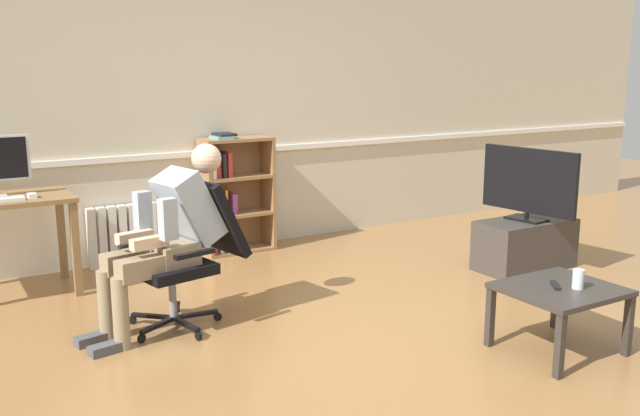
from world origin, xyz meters
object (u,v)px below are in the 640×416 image
object	(u,v)px
bookshelf	(232,195)
drinking_glass	(578,279)
tv_screen	(529,183)
radiator	(138,233)
spare_remote	(555,285)
coffee_table	(560,295)
computer_mouse	(32,196)
tv_stand	(525,244)
person_seated	(167,233)
office_chair	(192,247)

from	to	relation	value
bookshelf	drinking_glass	xyz separation A→B (m)	(0.81, -3.20, -0.06)
bookshelf	tv_screen	world-z (taller)	bookshelf
radiator	spare_remote	size ratio (longest dim) A/B	5.71
bookshelf	coffee_table	xyz separation A→B (m)	(0.76, -3.13, -0.18)
computer_mouse	radiator	world-z (taller)	computer_mouse
bookshelf	drinking_glass	distance (m)	3.31
tv_stand	coffee_table	world-z (taller)	tv_stand
person_seated	drinking_glass	xyz separation A→B (m)	(1.95, -1.65, -0.18)
spare_remote	radiator	bearing A→B (deg)	-24.36
office_chair	drinking_glass	size ratio (longest dim) A/B	8.14
tv_stand	tv_screen	bearing A→B (deg)	8.23
radiator	tv_screen	xyz separation A→B (m)	(2.78, -1.88, 0.48)
radiator	drinking_glass	size ratio (longest dim) A/B	7.24
computer_mouse	bookshelf	distance (m)	1.83
tv_screen	computer_mouse	bearing A→B (deg)	61.34
computer_mouse	person_seated	distance (m)	1.31
spare_remote	computer_mouse	bearing A→B (deg)	-7.90
tv_screen	spare_remote	distance (m)	1.81
bookshelf	office_chair	distance (m)	1.80
computer_mouse	tv_stand	distance (m)	3.97
person_seated	drinking_glass	world-z (taller)	person_seated
bookshelf	tv_screen	size ratio (longest dim) A/B	1.25
bookshelf	coffee_table	world-z (taller)	bookshelf
computer_mouse	drinking_glass	xyz separation A→B (m)	(2.58, -2.79, -0.30)
computer_mouse	drinking_glass	size ratio (longest dim) A/B	0.84
person_seated	tv_stand	world-z (taller)	person_seated
office_chair	tv_screen	size ratio (longest dim) A/B	1.09
person_seated	tv_screen	distance (m)	3.07
drinking_glass	bookshelf	bearing A→B (deg)	104.21
bookshelf	tv_stand	distance (m)	2.64
tv_screen	spare_remote	xyz separation A→B (m)	(-1.19, -1.33, -0.33)
person_seated	tv_stand	size ratio (longest dim) A/B	1.41
office_chair	tv_screen	bearing A→B (deg)	73.57
coffee_table	tv_stand	bearing A→B (deg)	49.15
spare_remote	tv_stand	bearing A→B (deg)	-92.52
computer_mouse	coffee_table	bearing A→B (deg)	-47.07
person_seated	coffee_table	world-z (taller)	person_seated
radiator	drinking_glass	xyz separation A→B (m)	(1.67, -3.30, 0.20)
radiator	tv_screen	distance (m)	3.39
tv_stand	drinking_glass	size ratio (longest dim) A/B	7.23
tv_stand	drinking_glass	distance (m)	1.82
bookshelf	tv_stand	size ratio (longest dim) A/B	1.30
computer_mouse	person_seated	xyz separation A→B (m)	(0.63, -1.14, -0.12)
tv_screen	coffee_table	distance (m)	1.82
office_chair	coffee_table	xyz separation A→B (m)	(1.72, -1.61, -0.17)
drinking_glass	spare_remote	distance (m)	0.13
computer_mouse	radiator	distance (m)	1.16
computer_mouse	tv_stand	size ratio (longest dim) A/B	0.12
radiator	spare_remote	world-z (taller)	radiator
coffee_table	drinking_glass	world-z (taller)	drinking_glass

